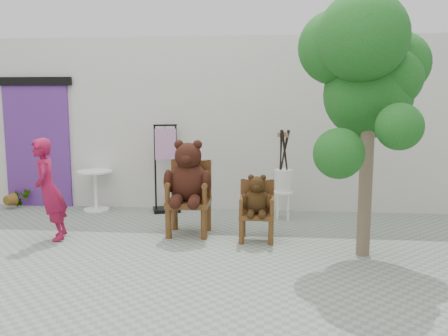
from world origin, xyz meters
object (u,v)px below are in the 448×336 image
at_px(display_stand, 166,178).
at_px(cafe_table, 96,186).
at_px(chair_small, 257,202).
at_px(stool_bucket, 283,180).
at_px(tree, 368,68).
at_px(person, 49,190).
at_px(chair_big, 189,182).

bearing_deg(display_stand, cafe_table, 163.02).
height_order(chair_small, stool_bucket, stool_bucket).
bearing_deg(tree, stool_bucket, 120.07).
bearing_deg(person, stool_bucket, 95.83).
height_order(cafe_table, display_stand, display_stand).
height_order(display_stand, tree, tree).
xyz_separation_m(person, cafe_table, (-0.01, 1.76, -0.27)).
bearing_deg(person, cafe_table, 161.65).
distance_m(chair_small, stool_bucket, 1.30).
height_order(chair_small, person, person).
height_order(chair_big, stool_bucket, stool_bucket).
distance_m(chair_big, chair_small, 1.03).
distance_m(chair_big, stool_bucket, 1.72).
relative_size(person, tree, 0.44).
distance_m(chair_small, display_stand, 2.23).
distance_m(display_stand, stool_bucket, 2.03).
distance_m(chair_big, display_stand, 1.49).
bearing_deg(stool_bucket, chair_big, -143.37).
bearing_deg(chair_small, stool_bucket, 72.30).
bearing_deg(stool_bucket, display_stand, 171.08).
distance_m(stool_bucket, tree, 2.52).
relative_size(stool_bucket, tree, 0.46).
bearing_deg(stool_bucket, tree, -59.93).
xyz_separation_m(chair_big, chair_small, (0.98, -0.21, -0.23)).
bearing_deg(tree, chair_big, 165.49).
height_order(chair_small, display_stand, display_stand).
xyz_separation_m(cafe_table, stool_bucket, (3.25, -0.28, 0.20)).
relative_size(display_stand, stool_bucket, 1.04).
bearing_deg(display_stand, chair_small, -62.29).
bearing_deg(person, tree, 69.34).
distance_m(cafe_table, tree, 4.98).
bearing_deg(chair_big, tree, -14.51).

